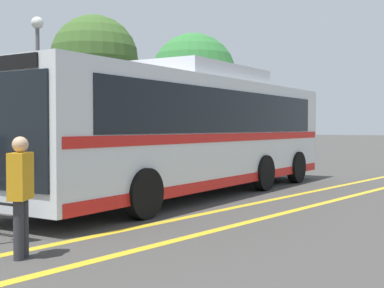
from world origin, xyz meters
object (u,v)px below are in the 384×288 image
object	(u,v)px
street_lamp	(38,67)
tree_0	(194,76)
pedestrian_0	(21,190)
tree_2	(94,59)
transit_bus	(192,129)

from	to	relation	value
street_lamp	tree_0	world-z (taller)	tree_0
street_lamp	tree_0	size ratio (longest dim) A/B	0.80
pedestrian_0	street_lamp	bearing A→B (deg)	18.91
street_lamp	tree_2	world-z (taller)	tree_2
pedestrian_0	tree_2	bearing A→B (deg)	10.61
transit_bus	street_lamp	world-z (taller)	street_lamp
pedestrian_0	tree_2	distance (m)	16.04
pedestrian_0	tree_2	world-z (taller)	tree_2
pedestrian_0	tree_0	xyz separation A→B (m)	(19.85, 13.02, 3.78)
pedestrian_0	transit_bus	bearing A→B (deg)	-14.58
pedestrian_0	tree_0	size ratio (longest dim) A/B	0.23
pedestrian_0	street_lamp	size ratio (longest dim) A/B	0.29
transit_bus	tree_2	bearing A→B (deg)	-31.95
transit_bus	tree_0	size ratio (longest dim) A/B	1.75
tree_0	tree_2	bearing A→B (deg)	-168.37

